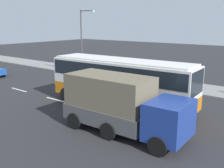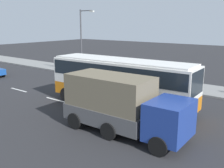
{
  "view_description": "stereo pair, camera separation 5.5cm",
  "coord_description": "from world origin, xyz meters",
  "px_view_note": "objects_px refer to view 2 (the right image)",
  "views": [
    {
      "loc": [
        11.56,
        -14.71,
        6.0
      ],
      "look_at": [
        0.15,
        0.0,
        1.59
      ],
      "focal_mm": 41.24,
      "sensor_mm": 36.0,
      "label": 1
    },
    {
      "loc": [
        11.52,
        -14.75,
        6.0
      ],
      "look_at": [
        0.15,
        0.0,
        1.59
      ],
      "focal_mm": 41.24,
      "sensor_mm": 36.0,
      "label": 2
    }
  ],
  "objects_px": {
    "coach_bus": "(120,78)",
    "street_lamp": "(82,38)",
    "cargo_truck": "(121,104)",
    "pedestrian_near_curb": "(139,72)"
  },
  "relations": [
    {
      "from": "street_lamp",
      "to": "coach_bus",
      "type": "bearing_deg",
      "value": -33.77
    },
    {
      "from": "cargo_truck",
      "to": "coach_bus",
      "type": "bearing_deg",
      "value": 125.17
    },
    {
      "from": "coach_bus",
      "to": "street_lamp",
      "type": "relative_size",
      "value": 1.5
    },
    {
      "from": "coach_bus",
      "to": "street_lamp",
      "type": "xyz_separation_m",
      "value": [
        -10.42,
        6.97,
        2.22
      ]
    },
    {
      "from": "pedestrian_near_curb",
      "to": "street_lamp",
      "type": "relative_size",
      "value": 0.22
    },
    {
      "from": "cargo_truck",
      "to": "pedestrian_near_curb",
      "type": "xyz_separation_m",
      "value": [
        -6.06,
        11.61,
        -0.62
      ]
    },
    {
      "from": "coach_bus",
      "to": "cargo_truck",
      "type": "bearing_deg",
      "value": -56.23
    },
    {
      "from": "coach_bus",
      "to": "cargo_truck",
      "type": "relative_size",
      "value": 1.54
    },
    {
      "from": "cargo_truck",
      "to": "pedestrian_near_curb",
      "type": "relative_size",
      "value": 4.51
    },
    {
      "from": "pedestrian_near_curb",
      "to": "street_lamp",
      "type": "bearing_deg",
      "value": 50.31
    }
  ]
}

